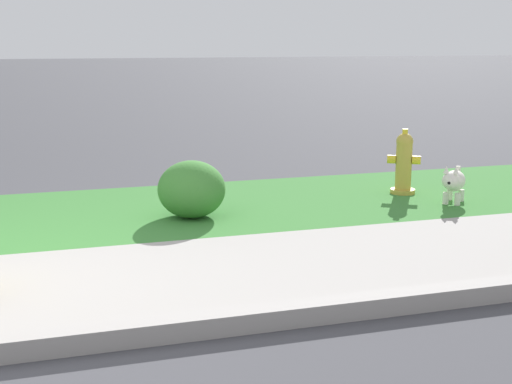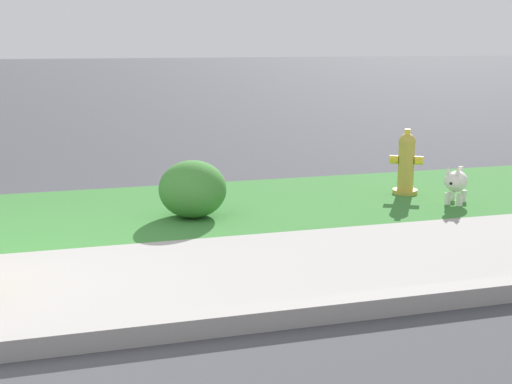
{
  "view_description": "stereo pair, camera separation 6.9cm",
  "coord_description": "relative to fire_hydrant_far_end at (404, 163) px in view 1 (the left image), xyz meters",
  "views": [
    {
      "loc": [
        0.55,
        -4.66,
        1.63
      ],
      "look_at": [
        2.23,
        0.8,
        0.4
      ],
      "focal_mm": 50.0,
      "sensor_mm": 36.0,
      "label": 1
    },
    {
      "loc": [
        0.62,
        -4.68,
        1.63
      ],
      "look_at": [
        2.23,
        0.8,
        0.4
      ],
      "focal_mm": 50.0,
      "sensor_mm": 36.0,
      "label": 2
    }
  ],
  "objects": [
    {
      "name": "fire_hydrant_far_end",
      "position": [
        0.0,
        0.0,
        0.0
      ],
      "size": [
        0.35,
        0.32,
        0.7
      ],
      "rotation": [
        0.0,
        0.0,
        5.76
      ],
      "color": "gold",
      "rests_on": "ground"
    },
    {
      "name": "shrub_bush_mid_verge",
      "position": [
        -2.39,
        -0.37,
        -0.07
      ],
      "size": [
        0.63,
        0.63,
        0.53
      ],
      "color": "#3D7F33",
      "rests_on": "ground"
    },
    {
      "name": "small_white_dog",
      "position": [
        0.24,
        -0.6,
        -0.11
      ],
      "size": [
        0.41,
        0.42,
        0.41
      ],
      "rotation": [
        0.0,
        0.0,
        3.96
      ],
      "color": "silver",
      "rests_on": "ground"
    }
  ]
}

